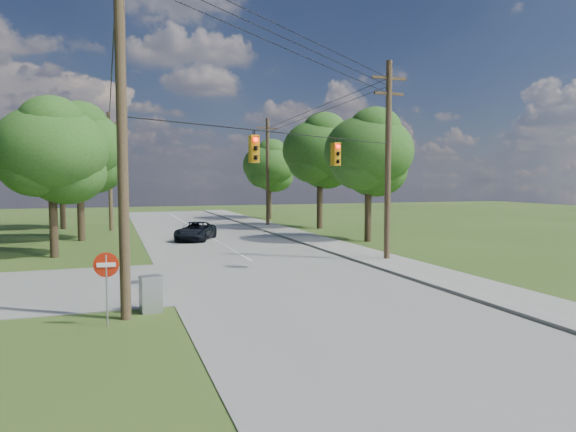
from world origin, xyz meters
name	(u,v)px	position (x,y,z in m)	size (l,w,h in m)	color
ground	(272,310)	(0.00, 0.00, 0.00)	(140.00, 140.00, 0.00)	#35501A
main_road	(282,278)	(2.00, 5.00, 0.01)	(10.00, 100.00, 0.03)	gray
sidewalk_east	(415,269)	(8.70, 5.00, 0.06)	(2.60, 100.00, 0.12)	#A2A198
pole_sw	(122,115)	(-4.60, 0.40, 6.23)	(2.00, 0.32, 12.00)	brown
pole_ne	(388,158)	(8.90, 8.00, 5.47)	(2.00, 0.32, 10.50)	brown
pole_north_e	(268,171)	(8.90, 30.00, 5.13)	(2.00, 0.32, 10.00)	brown
pole_north_w	(110,170)	(-5.00, 30.00, 5.13)	(2.00, 0.32, 10.00)	brown
power_lines	(235,90)	(1.50, 11.54, 9.15)	(13.93, 29.62, 4.93)	black
traffic_signals	(299,151)	(2.55, 4.43, 5.50)	(4.91, 3.27, 1.05)	orange
tree_w_near	(51,150)	(-8.00, 15.00, 5.92)	(6.00, 6.00, 8.40)	#463423
tree_w_mid	(79,147)	(-7.00, 23.00, 6.58)	(6.40, 6.40, 9.22)	#463423
tree_w_far	(61,158)	(-9.00, 33.00, 6.25)	(6.00, 6.00, 8.73)	#463423
tree_e_near	(369,152)	(12.00, 16.00, 6.25)	(6.20, 6.20, 8.81)	#463423
tree_e_mid	(320,150)	(12.50, 26.00, 6.91)	(6.60, 6.60, 9.64)	#463423
tree_e_far	(269,165)	(11.50, 38.00, 5.92)	(5.80, 5.80, 8.32)	#463423
car_main_north	(196,231)	(0.67, 20.51, 0.67)	(2.13, 4.62, 1.28)	black
control_cabinet	(151,294)	(-3.80, 1.00, 0.60)	(0.66, 0.48, 1.20)	#96999C
do_not_enter_sign	(106,272)	(-5.13, -0.27, 1.61)	(0.73, 0.16, 2.20)	#96999C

